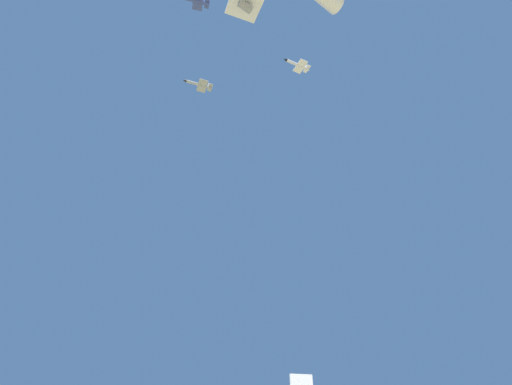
% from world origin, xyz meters
% --- Properties ---
extents(chase_jet_lead, '(15.32, 8.79, 4.00)m').
position_xyz_m(chase_jet_lead, '(30.81, 21.90, 160.48)').
color(chase_jet_lead, '#38478C').
extents(chase_jet_right_wing, '(15.19, 9.01, 4.00)m').
position_xyz_m(chase_jet_right_wing, '(31.78, -12.93, 146.99)').
color(chase_jet_right_wing, '#999EA3').
extents(chase_jet_trailing, '(14.91, 9.49, 4.00)m').
position_xyz_m(chase_jet_trailing, '(-18.15, -8.73, 157.84)').
color(chase_jet_trailing, silver).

